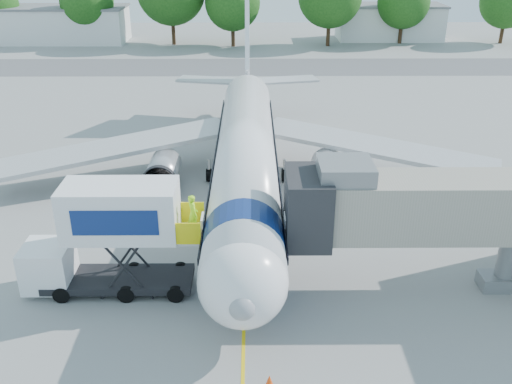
{
  "coord_description": "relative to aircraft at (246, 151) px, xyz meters",
  "views": [
    {
      "loc": [
        0.39,
        -30.15,
        15.85
      ],
      "look_at": [
        0.59,
        -2.76,
        3.2
      ],
      "focal_mm": 40.0,
      "sensor_mm": 36.0,
      "label": 1
    }
  ],
  "objects": [
    {
      "name": "ground",
      "position": [
        0.0,
        -4.12,
        -2.95
      ],
      "size": [
        160.0,
        160.0,
        0.0
      ],
      "primitive_type": "plane",
      "color": "gray",
      "rests_on": "ground"
    },
    {
      "name": "guidance_line",
      "position": [
        0.0,
        -4.12,
        -2.94
      ],
      "size": [
        0.15,
        70.0,
        0.01
      ],
      "primitive_type": "cube",
      "color": "yellow",
      "rests_on": "ground"
    },
    {
      "name": "taxiway_strip",
      "position": [
        0.0,
        37.88,
        -2.94
      ],
      "size": [
        120.0,
        10.0,
        0.01
      ],
      "primitive_type": "cube",
      "color": "#59595B",
      "rests_on": "ground"
    },
    {
      "name": "aircraft",
      "position": [
        0.0,
        0.0,
        0.0
      ],
      "size": [
        34.17,
        37.73,
        11.35
      ],
      "color": "white",
      "rests_on": "ground"
    },
    {
      "name": "jet_bridge",
      "position": [
        7.99,
        -11.12,
        1.39
      ],
      "size": [
        13.9,
        3.2,
        6.6
      ],
      "color": "gray",
      "rests_on": "ground"
    },
    {
      "name": "catering_hiloader",
      "position": [
        -6.26,
        -11.12,
        -0.19
      ],
      "size": [
        8.5,
        2.44,
        5.5
      ],
      "color": "black",
      "rests_on": "ground"
    },
    {
      "name": "safety_cone_a",
      "position": [
        1.01,
        -17.79,
        -2.63
      ],
      "size": [
        0.42,
        0.42,
        0.66
      ],
      "color": "#F8480D",
      "rests_on": "ground"
    },
    {
      "name": "outbuilding_left",
      "position": [
        -28.0,
        55.88,
        -0.29
      ],
      "size": [
        18.4,
        8.4,
        5.3
      ],
      "color": "silver",
      "rests_on": "ground"
    },
    {
      "name": "outbuilding_right",
      "position": [
        22.0,
        57.88,
        -0.29
      ],
      "size": [
        16.4,
        7.4,
        5.3
      ],
      "color": "silver",
      "rests_on": "ground"
    },
    {
      "name": "tree_b",
      "position": [
        -24.08,
        54.43,
        3.16
      ],
      "size": [
        7.9,
        7.9,
        10.07
      ],
      "color": "#382314",
      "rests_on": "ground"
    },
    {
      "name": "tree_d",
      "position": [
        -2.38,
        51.88,
        3.24
      ],
      "size": [
        8.0,
        8.0,
        10.2
      ],
      "color": "#382314",
      "rests_on": "ground"
    },
    {
      "name": "tree_f",
      "position": [
        22.99,
        54.18,
        3.04
      ],
      "size": [
        7.74,
        7.74,
        9.87
      ],
      "color": "#382314",
      "rests_on": "ground"
    },
    {
      "name": "tree_g",
      "position": [
        38.38,
        54.05,
        3.18
      ],
      "size": [
        7.92,
        7.92,
        10.1
      ],
      "color": "#382314",
      "rests_on": "ground"
    }
  ]
}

